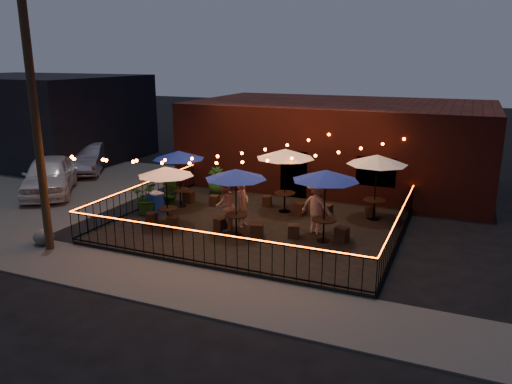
{
  "coord_description": "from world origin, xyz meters",
  "views": [
    {
      "loc": [
        6.77,
        -13.95,
        6.09
      ],
      "look_at": [
        -0.16,
        2.26,
        1.3
      ],
      "focal_mm": 35.0,
      "sensor_mm": 36.0,
      "label": 1
    }
  ],
  "objects_px": {
    "cafe_table_0": "(166,172)",
    "cafe_table_3": "(285,155)",
    "cooler": "(155,202)",
    "boulder": "(43,237)",
    "cafe_table_1": "(179,156)",
    "cafe_table_4": "(326,176)",
    "utility_pole": "(36,127)",
    "cafe_table_5": "(377,160)",
    "cafe_table_2": "(236,175)"
  },
  "relations": [
    {
      "from": "cafe_table_4",
      "to": "cafe_table_5",
      "type": "distance_m",
      "value": 3.21
    },
    {
      "from": "cafe_table_2",
      "to": "cafe_table_4",
      "type": "height_order",
      "value": "cafe_table_4"
    },
    {
      "from": "cooler",
      "to": "boulder",
      "type": "bearing_deg",
      "value": -88.7
    },
    {
      "from": "cafe_table_0",
      "to": "cafe_table_1",
      "type": "relative_size",
      "value": 1.09
    },
    {
      "from": "cafe_table_0",
      "to": "cafe_table_3",
      "type": "xyz_separation_m",
      "value": [
        3.27,
        3.32,
        0.29
      ]
    },
    {
      "from": "utility_pole",
      "to": "cafe_table_1",
      "type": "height_order",
      "value": "utility_pole"
    },
    {
      "from": "cafe_table_1",
      "to": "cooler",
      "type": "distance_m",
      "value": 2.09
    },
    {
      "from": "cooler",
      "to": "boulder",
      "type": "relative_size",
      "value": 1.04
    },
    {
      "from": "cafe_table_1",
      "to": "cafe_table_4",
      "type": "xyz_separation_m",
      "value": [
        6.49,
        -1.59,
        0.11
      ]
    },
    {
      "from": "utility_pole",
      "to": "cooler",
      "type": "bearing_deg",
      "value": 75.37
    },
    {
      "from": "cafe_table_1",
      "to": "cafe_table_3",
      "type": "distance_m",
      "value": 4.29
    },
    {
      "from": "utility_pole",
      "to": "cafe_table_2",
      "type": "xyz_separation_m",
      "value": [
        5.16,
        3.3,
        -1.72
      ]
    },
    {
      "from": "utility_pole",
      "to": "cafe_table_5",
      "type": "distance_m",
      "value": 11.61
    },
    {
      "from": "cafe_table_0",
      "to": "cafe_table_2",
      "type": "bearing_deg",
      "value": 3.32
    },
    {
      "from": "utility_pole",
      "to": "cafe_table_3",
      "type": "distance_m",
      "value": 8.8
    },
    {
      "from": "boulder",
      "to": "cafe_table_1",
      "type": "bearing_deg",
      "value": 68.83
    },
    {
      "from": "utility_pole",
      "to": "cafe_table_4",
      "type": "xyz_separation_m",
      "value": [
        8.09,
        3.89,
        -1.63
      ]
    },
    {
      "from": "utility_pole",
      "to": "cafe_table_5",
      "type": "xyz_separation_m",
      "value": [
        9.2,
        6.91,
        -1.59
      ]
    },
    {
      "from": "cafe_table_1",
      "to": "cafe_table_4",
      "type": "bearing_deg",
      "value": -13.73
    },
    {
      "from": "cafe_table_1",
      "to": "boulder",
      "type": "bearing_deg",
      "value": -111.17
    },
    {
      "from": "cafe_table_1",
      "to": "utility_pole",
      "type": "bearing_deg",
      "value": -106.28
    },
    {
      "from": "cafe_table_1",
      "to": "cooler",
      "type": "bearing_deg",
      "value": -112.36
    },
    {
      "from": "utility_pole",
      "to": "cafe_table_2",
      "type": "bearing_deg",
      "value": 32.55
    },
    {
      "from": "cafe_table_3",
      "to": "cafe_table_5",
      "type": "relative_size",
      "value": 0.91
    },
    {
      "from": "cafe_table_2",
      "to": "cafe_table_0",
      "type": "bearing_deg",
      "value": -176.68
    },
    {
      "from": "utility_pole",
      "to": "boulder",
      "type": "distance_m",
      "value": 3.72
    },
    {
      "from": "cafe_table_3",
      "to": "cooler",
      "type": "bearing_deg",
      "value": -155.57
    },
    {
      "from": "cafe_table_0",
      "to": "cooler",
      "type": "height_order",
      "value": "cafe_table_0"
    },
    {
      "from": "cafe_table_4",
      "to": "cooler",
      "type": "bearing_deg",
      "value": 176.25
    },
    {
      "from": "cafe_table_2",
      "to": "cafe_table_5",
      "type": "height_order",
      "value": "cafe_table_5"
    },
    {
      "from": "cafe_table_2",
      "to": "cafe_table_3",
      "type": "xyz_separation_m",
      "value": [
        0.61,
        3.16,
        0.18
      ]
    },
    {
      "from": "cafe_table_5",
      "to": "cooler",
      "type": "distance_m",
      "value": 8.66
    },
    {
      "from": "utility_pole",
      "to": "boulder",
      "type": "relative_size",
      "value": 10.05
    },
    {
      "from": "utility_pole",
      "to": "cafe_table_1",
      "type": "xyz_separation_m",
      "value": [
        1.6,
        5.48,
        -1.74
      ]
    },
    {
      "from": "cafe_table_0",
      "to": "cafe_table_4",
      "type": "relative_size",
      "value": 1.03
    },
    {
      "from": "cafe_table_0",
      "to": "cafe_table_1",
      "type": "distance_m",
      "value": 2.51
    },
    {
      "from": "cooler",
      "to": "boulder",
      "type": "distance_m",
      "value": 4.46
    },
    {
      "from": "cafe_table_1",
      "to": "cooler",
      "type": "height_order",
      "value": "cafe_table_1"
    },
    {
      "from": "cafe_table_5",
      "to": "cooler",
      "type": "relative_size",
      "value": 3.36
    },
    {
      "from": "cafe_table_2",
      "to": "cooler",
      "type": "height_order",
      "value": "cafe_table_2"
    },
    {
      "from": "cafe_table_1",
      "to": "cafe_table_2",
      "type": "relative_size",
      "value": 0.92
    },
    {
      "from": "cafe_table_0",
      "to": "boulder",
      "type": "relative_size",
      "value": 3.17
    },
    {
      "from": "utility_pole",
      "to": "cafe_table_3",
      "type": "bearing_deg",
      "value": 48.2
    },
    {
      "from": "cafe_table_1",
      "to": "cafe_table_5",
      "type": "relative_size",
      "value": 0.83
    },
    {
      "from": "utility_pole",
      "to": "cafe_table_2",
      "type": "height_order",
      "value": "utility_pole"
    },
    {
      "from": "cafe_table_0",
      "to": "cooler",
      "type": "bearing_deg",
      "value": 138.58
    },
    {
      "from": "cafe_table_0",
      "to": "cafe_table_3",
      "type": "distance_m",
      "value": 4.67
    },
    {
      "from": "cafe_table_1",
      "to": "cafe_table_0",
      "type": "bearing_deg",
      "value": -68.83
    },
    {
      "from": "boulder",
      "to": "cafe_table_2",
      "type": "bearing_deg",
      "value": 28.98
    },
    {
      "from": "cafe_table_1",
      "to": "cafe_table_4",
      "type": "relative_size",
      "value": 0.95
    }
  ]
}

